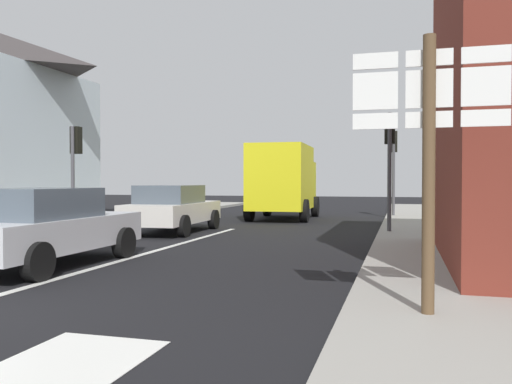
# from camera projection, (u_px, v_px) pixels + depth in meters

# --- Properties ---
(ground_plane) EXTENTS (80.00, 80.00, 0.00)m
(ground_plane) POSITION_uv_depth(u_px,v_px,m) (212.00, 235.00, 15.63)
(ground_plane) COLOR black
(sidewalk_right) EXTENTS (2.57, 44.00, 0.14)m
(sidewalk_right) POSITION_uv_depth(u_px,v_px,m) (430.00, 248.00, 12.09)
(sidewalk_right) COLOR gray
(sidewalk_right) RESTS_ON ground
(lane_centre_stripe) EXTENTS (0.16, 12.00, 0.01)m
(lane_centre_stripe) POSITION_uv_depth(u_px,v_px,m) (150.00, 253.00, 11.78)
(lane_centre_stripe) COLOR silver
(lane_centre_stripe) RESTS_ON ground
(lane_turn_arrow) EXTENTS (1.20, 2.20, 0.01)m
(lane_turn_arrow) POSITION_uv_depth(u_px,v_px,m) (47.00, 375.00, 4.33)
(lane_turn_arrow) COLOR silver
(lane_turn_arrow) RESTS_ON ground
(sedan_near) EXTENTS (1.97, 4.20, 1.47)m
(sedan_near) POSITION_uv_depth(u_px,v_px,m) (43.00, 226.00, 9.84)
(sedan_near) COLOR #B7BABF
(sedan_near) RESTS_ON ground
(sedan_far) EXTENTS (2.06, 4.25, 1.47)m
(sedan_far) POSITION_uv_depth(u_px,v_px,m) (172.00, 208.00, 16.46)
(sedan_far) COLOR beige
(sedan_far) RESTS_ON ground
(delivery_truck) EXTENTS (2.63, 5.07, 3.05)m
(delivery_truck) POSITION_uv_depth(u_px,v_px,m) (283.00, 180.00, 22.07)
(delivery_truck) COLOR yellow
(delivery_truck) RESTS_ON ground
(route_sign_post) EXTENTS (1.66, 0.14, 3.20)m
(route_sign_post) POSITION_uv_depth(u_px,v_px,m) (429.00, 145.00, 5.81)
(route_sign_post) COLOR brown
(route_sign_post) RESTS_ON ground
(traffic_light_near_left) EXTENTS (0.30, 0.49, 3.41)m
(traffic_light_near_left) POSITION_uv_depth(u_px,v_px,m) (75.00, 153.00, 17.56)
(traffic_light_near_left) COLOR #47474C
(traffic_light_near_left) RESTS_ON ground
(traffic_light_near_right) EXTENTS (0.30, 0.49, 3.59)m
(traffic_light_near_right) POSITION_uv_depth(u_px,v_px,m) (390.00, 145.00, 15.51)
(traffic_light_near_right) COLOR #47474C
(traffic_light_near_right) RESTS_ON ground
(traffic_light_far_right) EXTENTS (0.30, 0.49, 3.74)m
(traffic_light_far_right) POSITION_uv_depth(u_px,v_px,m) (394.00, 154.00, 22.66)
(traffic_light_far_right) COLOR #47474C
(traffic_light_far_right) RESTS_ON ground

